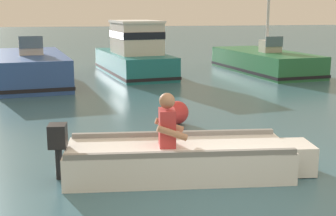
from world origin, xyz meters
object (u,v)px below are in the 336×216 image
at_px(moored_boat_blue, 32,69).
at_px(mooring_buoy, 177,112).
at_px(moored_boat_green, 264,62).
at_px(moored_boat_teal, 134,55).
at_px(rowboat_with_person, 183,158).

xyz_separation_m(moored_boat_blue, mooring_buoy, (3.43, -6.10, -0.21)).
distance_m(moored_boat_blue, mooring_buoy, 7.01).
bearing_deg(mooring_buoy, moored_boat_green, 56.27).
relative_size(moored_boat_blue, moored_boat_green, 0.97).
relative_size(moored_boat_green, mooring_buoy, 11.45).
bearing_deg(moored_boat_teal, moored_boat_blue, -158.39).
bearing_deg(rowboat_with_person, moored_boat_blue, 107.60).
relative_size(moored_boat_blue, mooring_buoy, 11.09).
xyz_separation_m(rowboat_with_person, moored_boat_teal, (0.55, 10.46, 0.46)).
bearing_deg(moored_boat_green, mooring_buoy, -123.73).
relative_size(moored_boat_teal, moored_boat_green, 0.94).
distance_m(moored_boat_blue, moored_boat_green, 8.34).
distance_m(moored_boat_teal, moored_boat_green, 4.85).
xyz_separation_m(moored_boat_green, mooring_buoy, (-4.83, -7.23, -0.14)).
xyz_separation_m(rowboat_with_person, moored_boat_green, (5.38, 10.22, 0.13)).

